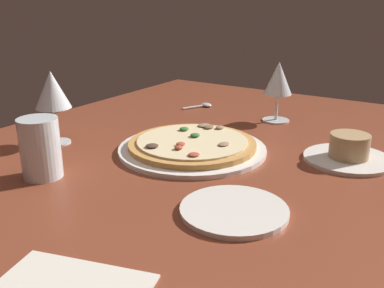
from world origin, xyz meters
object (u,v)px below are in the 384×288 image
pizza_main (192,146)px  side_plate (234,210)px  wine_glass_near (278,81)px  wine_glass_far (52,92)px  ramekin_on_saucer (349,152)px  water_glass (41,152)px  spoon (203,105)px

pizza_main → side_plate: bearing=45.7°
wine_glass_near → pizza_main: bearing=-10.7°
wine_glass_far → pizza_main: bearing=112.8°
ramekin_on_saucer → side_plate: bearing=-15.7°
wine_glass_far → wine_glass_near: size_ratio=1.05×
wine_glass_near → water_glass: (59.72, -22.24, -6.15)cm
wine_glass_far → spoon: size_ratio=1.71×
ramekin_on_saucer → wine_glass_far: 65.35cm
ramekin_on_saucer → wine_glass_near: wine_glass_near is taller
ramekin_on_saucer → side_plate: size_ratio=1.04×
pizza_main → ramekin_on_saucer: ramekin_on_saucer is taller
pizza_main → wine_glass_near: (-32.59, 6.13, 9.88)cm
wine_glass_far → wine_glass_near: wine_glass_far is taller
wine_glass_near → side_plate: bearing=15.6°
pizza_main → spoon: pizza_main is taller
wine_glass_near → water_glass: bearing=-20.4°
water_glass → wine_glass_near: bearing=159.6°
wine_glass_far → spoon: (-47.61, 10.65, -11.62)cm
pizza_main → spoon: bearing=-152.2°
water_glass → wine_glass_far: bearing=-138.4°
spoon → wine_glass_near: bearing=83.8°
side_plate → ramekin_on_saucer: bearing=164.3°
wine_glass_far → spoon: wine_glass_far is taller
water_glass → spoon: 62.64cm
spoon → pizza_main: bearing=27.8°
ramekin_on_saucer → wine_glass_near: 32.72cm
side_plate → water_glass: bearing=-79.9°
spoon → water_glass: bearing=2.3°
ramekin_on_saucer → wine_glass_far: size_ratio=1.07×
ramekin_on_saucer → spoon: ramekin_on_saucer is taller
water_glass → spoon: (-62.43, -2.52, -4.46)cm
wine_glass_near → spoon: bearing=-96.2°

